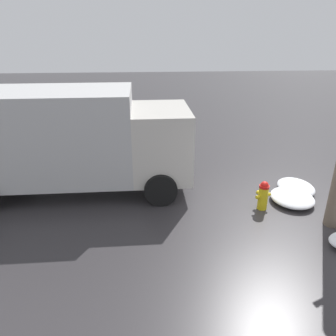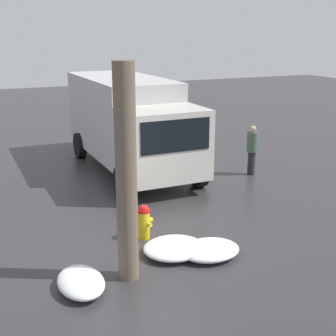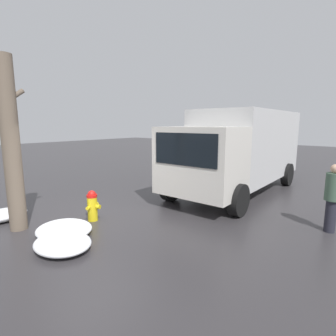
{
  "view_description": "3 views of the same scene",
  "coord_description": "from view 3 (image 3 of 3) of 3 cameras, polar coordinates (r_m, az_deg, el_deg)",
  "views": [
    {
      "loc": [
        3.09,
        7.46,
        4.47
      ],
      "look_at": [
        2.51,
        -0.22,
        1.17
      ],
      "focal_mm": 35.0,
      "sensor_mm": 36.0,
      "label": 1
    },
    {
      "loc": [
        -8.91,
        3.42,
        4.46
      ],
      "look_at": [
        1.99,
        -1.47,
        0.92
      ],
      "focal_mm": 50.0,
      "sensor_mm": 36.0,
      "label": 2
    },
    {
      "loc": [
        -3.78,
        -5.65,
        2.48
      ],
      "look_at": [
        2.42,
        -0.55,
        1.13
      ],
      "focal_mm": 28.0,
      "sensor_mm": 36.0,
      "label": 3
    }
  ],
  "objects": [
    {
      "name": "ground_plane",
      "position": [
        7.23,
        -16.01,
        -10.88
      ],
      "size": [
        60.0,
        60.0,
        0.0
      ],
      "primitive_type": "plane",
      "color": "#333033"
    },
    {
      "name": "fire_hydrant",
      "position": [
        7.1,
        -16.13,
        -7.77
      ],
      "size": [
        0.46,
        0.37,
        0.8
      ],
      "rotation": [
        0.0,
        0.0,
        5.08
      ],
      "color": "yellow",
      "rests_on": "ground_plane"
    },
    {
      "name": "tree_trunk",
      "position": [
        6.94,
        -30.97,
        4.24
      ],
      "size": [
        0.58,
        0.38,
        3.98
      ],
      "color": "#6B5B4C",
      "rests_on": "ground_plane"
    },
    {
      "name": "delivery_truck",
      "position": [
        10.07,
        15.57,
        4.33
      ],
      "size": [
        6.95,
        2.67,
        2.96
      ],
      "rotation": [
        0.0,
        0.0,
        1.58
      ],
      "color": "beige",
      "rests_on": "ground_plane"
    },
    {
      "name": "pedestrian",
      "position": [
        7.08,
        32.21,
        -5.1
      ],
      "size": [
        0.35,
        0.35,
        1.59
      ],
      "rotation": [
        0.0,
        0.0,
        6.18
      ],
      "color": "#23232D",
      "rests_on": "ground_plane"
    },
    {
      "name": "snow_pile_by_hydrant",
      "position": [
        8.13,
        -32.51,
        -8.69
      ],
      "size": [
        1.25,
        0.82,
        0.29
      ],
      "color": "white",
      "rests_on": "ground_plane"
    },
    {
      "name": "snow_pile_curbside",
      "position": [
        6.49,
        -21.66,
        -12.32
      ],
      "size": [
        1.17,
        1.29,
        0.27
      ],
      "color": "white",
      "rests_on": "ground_plane"
    },
    {
      "name": "snow_pile_by_tree",
      "position": [
        5.82,
        -21.96,
        -14.91
      ],
      "size": [
        1.03,
        1.27,
        0.28
      ],
      "color": "white",
      "rests_on": "ground_plane"
    }
  ]
}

